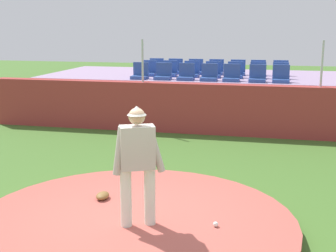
% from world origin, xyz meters
% --- Properties ---
extents(ground_plane, '(60.00, 60.00, 0.00)m').
position_xyz_m(ground_plane, '(0.00, 0.00, 0.00)').
color(ground_plane, '#3F6726').
extents(pitchers_mound, '(4.74, 4.74, 0.19)m').
position_xyz_m(pitchers_mound, '(0.00, 0.00, 0.10)').
color(pitchers_mound, '#AE5247').
rests_on(pitchers_mound, ground_plane).
extents(pitcher, '(0.71, 0.42, 1.70)m').
position_xyz_m(pitcher, '(0.13, -0.17, 1.18)').
color(pitcher, silver).
rests_on(pitcher, pitchers_mound).
extents(baseball, '(0.07, 0.07, 0.07)m').
position_xyz_m(baseball, '(1.20, -0.00, 0.23)').
color(baseball, white).
rests_on(baseball, pitchers_mound).
extents(fielding_glove, '(0.21, 0.31, 0.11)m').
position_xyz_m(fielding_glove, '(-0.71, 0.65, 0.25)').
color(fielding_glove, brown).
rests_on(fielding_glove, pitchers_mound).
extents(brick_barrier, '(12.43, 0.40, 1.39)m').
position_xyz_m(brick_barrier, '(0.00, 6.48, 0.69)').
color(brick_barrier, '#9C3331').
rests_on(brick_barrier, ground_plane).
extents(fence_post_left, '(0.06, 0.06, 1.19)m').
position_xyz_m(fence_post_left, '(-1.69, 6.48, 1.98)').
color(fence_post_left, silver).
rests_on(fence_post_left, brick_barrier).
extents(fence_post_right, '(0.06, 0.06, 1.19)m').
position_xyz_m(fence_post_right, '(3.08, 6.48, 1.98)').
color(fence_post_right, silver).
rests_on(fence_post_right, brick_barrier).
extents(bleacher_platform, '(11.18, 4.39, 1.33)m').
position_xyz_m(bleacher_platform, '(0.00, 9.36, 0.67)').
color(bleacher_platform, '#977E9F').
rests_on(bleacher_platform, ground_plane).
extents(stadium_chair_0, '(0.48, 0.44, 0.50)m').
position_xyz_m(stadium_chair_0, '(-2.12, 7.69, 1.49)').
color(stadium_chair_0, '#2D4F99').
rests_on(stadium_chair_0, bleacher_platform).
extents(stadium_chair_1, '(0.48, 0.44, 0.50)m').
position_xyz_m(stadium_chair_1, '(-1.39, 7.69, 1.49)').
color(stadium_chair_1, '#2D4F99').
rests_on(stadium_chair_1, bleacher_platform).
extents(stadium_chair_2, '(0.48, 0.44, 0.50)m').
position_xyz_m(stadium_chair_2, '(-0.68, 7.70, 1.49)').
color(stadium_chair_2, '#2D4F99').
rests_on(stadium_chair_2, bleacher_platform).
extents(stadium_chair_3, '(0.48, 0.44, 0.50)m').
position_xyz_m(stadium_chair_3, '(0.01, 7.68, 1.49)').
color(stadium_chair_3, '#2D4F99').
rests_on(stadium_chair_3, bleacher_platform).
extents(stadium_chair_4, '(0.48, 0.44, 0.50)m').
position_xyz_m(stadium_chair_4, '(0.68, 7.69, 1.49)').
color(stadium_chair_4, '#2D4F99').
rests_on(stadium_chair_4, bleacher_platform).
extents(stadium_chair_5, '(0.48, 0.44, 0.50)m').
position_xyz_m(stadium_chair_5, '(1.43, 7.67, 1.49)').
color(stadium_chair_5, '#2D4F99').
rests_on(stadium_chair_5, bleacher_platform).
extents(stadium_chair_6, '(0.48, 0.44, 0.50)m').
position_xyz_m(stadium_chair_6, '(2.09, 7.70, 1.49)').
color(stadium_chair_6, '#2D4F99').
rests_on(stadium_chair_6, bleacher_platform).
extents(stadium_chair_7, '(0.48, 0.44, 0.50)m').
position_xyz_m(stadium_chair_7, '(-2.10, 8.60, 1.49)').
color(stadium_chair_7, '#2D4F99').
rests_on(stadium_chair_7, bleacher_platform).
extents(stadium_chair_8, '(0.48, 0.44, 0.50)m').
position_xyz_m(stadium_chair_8, '(-1.41, 8.62, 1.49)').
color(stadium_chair_8, '#2D4F99').
rests_on(stadium_chair_8, bleacher_platform).
extents(stadium_chair_9, '(0.48, 0.44, 0.50)m').
position_xyz_m(stadium_chair_9, '(-0.68, 8.60, 1.49)').
color(stadium_chair_9, '#2D4F99').
rests_on(stadium_chair_9, bleacher_platform).
extents(stadium_chair_10, '(0.48, 0.44, 0.50)m').
position_xyz_m(stadium_chair_10, '(0.01, 8.57, 1.49)').
color(stadium_chair_10, '#2D4F99').
rests_on(stadium_chair_10, bleacher_platform).
extents(stadium_chair_11, '(0.48, 0.44, 0.50)m').
position_xyz_m(stadium_chair_11, '(0.71, 8.59, 1.49)').
color(stadium_chair_11, '#2D4F99').
rests_on(stadium_chair_11, bleacher_platform).
extents(stadium_chair_12, '(0.48, 0.44, 0.50)m').
position_xyz_m(stadium_chair_12, '(1.40, 8.59, 1.49)').
color(stadium_chair_12, '#2D4F99').
rests_on(stadium_chair_12, bleacher_platform).
extents(stadium_chair_13, '(0.48, 0.44, 0.50)m').
position_xyz_m(stadium_chair_13, '(2.08, 8.60, 1.49)').
color(stadium_chair_13, '#2D4F99').
rests_on(stadium_chair_13, bleacher_platform).
extents(stadium_chair_14, '(0.48, 0.44, 0.50)m').
position_xyz_m(stadium_chair_14, '(-2.08, 9.48, 1.49)').
color(stadium_chair_14, '#2D4F99').
rests_on(stadium_chair_14, bleacher_platform).
extents(stadium_chair_15, '(0.48, 0.44, 0.50)m').
position_xyz_m(stadium_chair_15, '(-1.40, 9.48, 1.49)').
color(stadium_chair_15, '#2D4F99').
rests_on(stadium_chair_15, bleacher_platform).
extents(stadium_chair_16, '(0.48, 0.44, 0.50)m').
position_xyz_m(stadium_chair_16, '(-0.70, 9.48, 1.49)').
color(stadium_chair_16, '#2D4F99').
rests_on(stadium_chair_16, bleacher_platform).
extents(stadium_chair_17, '(0.48, 0.44, 0.50)m').
position_xyz_m(stadium_chair_17, '(-0.01, 9.49, 1.49)').
color(stadium_chair_17, '#2D4F99').
rests_on(stadium_chair_17, bleacher_platform).
extents(stadium_chair_18, '(0.48, 0.44, 0.50)m').
position_xyz_m(stadium_chair_18, '(0.71, 9.48, 1.49)').
color(stadium_chair_18, '#2D4F99').
rests_on(stadium_chair_18, bleacher_platform).
extents(stadium_chair_19, '(0.48, 0.44, 0.50)m').
position_xyz_m(stadium_chair_19, '(1.37, 9.47, 1.49)').
color(stadium_chair_19, '#2D4F99').
rests_on(stadium_chair_19, bleacher_platform).
extents(stadium_chair_20, '(0.48, 0.44, 0.50)m').
position_xyz_m(stadium_chair_20, '(2.09, 9.51, 1.49)').
color(stadium_chair_20, '#2D4F99').
rests_on(stadium_chair_20, bleacher_platform).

